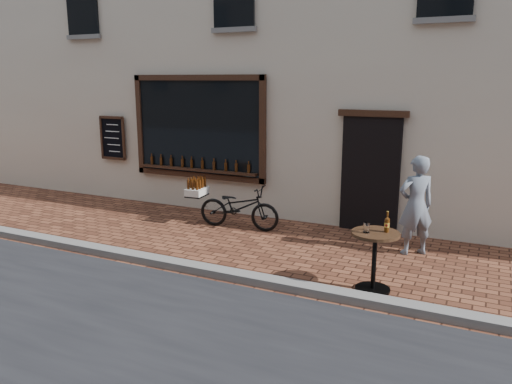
% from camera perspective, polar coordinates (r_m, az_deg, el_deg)
% --- Properties ---
extents(ground, '(90.00, 90.00, 0.00)m').
position_cam_1_polar(ground, '(7.63, -7.89, -9.49)').
color(ground, '#4C2718').
rests_on(ground, ground).
extents(kerb, '(90.00, 0.25, 0.12)m').
position_cam_1_polar(kerb, '(7.76, -7.09, -8.59)').
color(kerb, slate).
rests_on(kerb, ground).
extents(cargo_bicycle, '(1.94, 0.71, 0.93)m').
position_cam_1_polar(cargo_bicycle, '(9.77, -2.15, -1.66)').
color(cargo_bicycle, black).
rests_on(cargo_bicycle, ground).
extents(bistro_table, '(0.66, 0.66, 1.13)m').
position_cam_1_polar(bistro_table, '(7.06, 13.44, -6.36)').
color(bistro_table, black).
rests_on(bistro_table, ground).
extents(pedestrian, '(0.73, 0.68, 1.67)m').
position_cam_1_polar(pedestrian, '(8.65, 17.79, -1.48)').
color(pedestrian, slate).
rests_on(pedestrian, ground).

